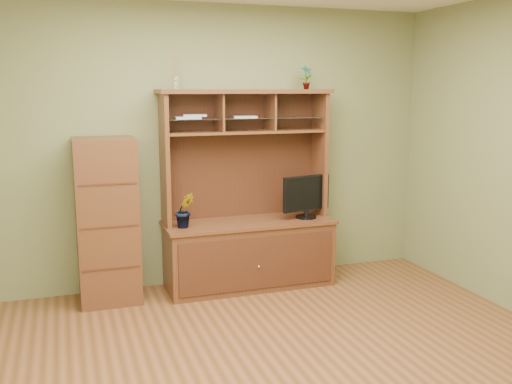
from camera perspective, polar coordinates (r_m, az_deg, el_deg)
name	(u,v)px	position (r m, az deg, el deg)	size (l,w,h in m)	color
room	(288,176)	(3.70, 3.24, 1.62)	(4.54, 4.04, 2.74)	#573319
media_hutch	(248,233)	(5.55, -0.79, -4.13)	(1.66, 0.61, 1.90)	#402212
monitor	(306,196)	(5.60, 5.07, -0.39)	(0.52, 0.20, 0.42)	black
orchid_plant	(185,210)	(5.25, -7.15, -1.82)	(0.18, 0.14, 0.32)	#286021
top_plant	(306,77)	(5.67, 5.03, 11.37)	(0.12, 0.08, 0.23)	#335B20
reed_diffuser	(175,75)	(5.29, -8.06, 11.47)	(0.06, 0.06, 0.31)	silver
magazines	(209,117)	(5.36, -4.75, 7.52)	(0.79, 0.21, 0.04)	#B1B1B6
side_cabinet	(107,221)	(5.27, -14.65, -2.82)	(0.53, 0.48, 1.48)	#402212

